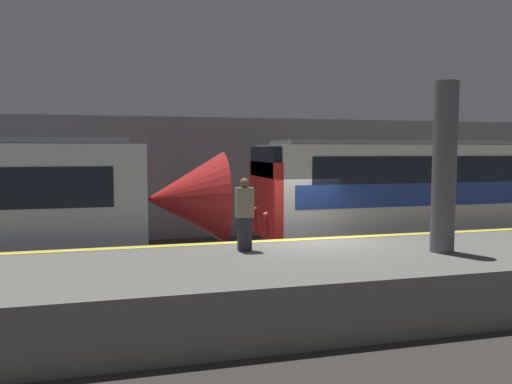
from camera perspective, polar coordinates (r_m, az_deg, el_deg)
The scene contains 6 objects.
ground_plane at distance 12.77m, azimuth 6.42°, elevation -10.15°, with size 120.00×120.00×0.00m, color #33302D.
platform at distance 10.81m, azimuth 10.41°, elevation -9.92°, with size 40.00×4.09×1.12m.
station_rear_barrier at distance 19.07m, azimuth -1.12°, elevation 1.70°, with size 50.00×0.15×4.50m.
support_pillar_near at distance 11.31m, azimuth 20.72°, elevation 2.63°, with size 0.50×0.50×3.62m.
train_boxy at distance 18.70m, azimuth 25.75°, elevation -0.08°, with size 16.59×2.89×3.59m.
person_waiting at distance 10.76m, azimuth -1.32°, elevation -2.40°, with size 0.38×0.24×1.58m.
Camera 1 is at (-4.47, -11.50, 3.29)m, focal length 35.00 mm.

